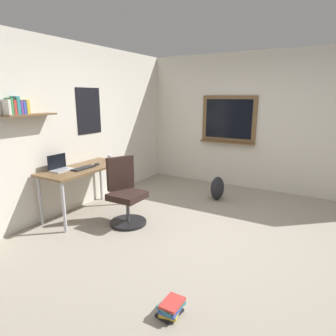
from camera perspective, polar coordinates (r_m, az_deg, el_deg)
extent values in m
plane|color=#9E9384|center=(3.90, 9.41, -13.57)|extent=(5.20, 5.20, 0.00)
cube|color=silver|center=(4.91, -17.90, 7.53)|extent=(5.00, 0.10, 2.60)
cube|color=brown|center=(4.25, -25.27, 9.40)|extent=(0.68, 0.20, 0.02)
cube|color=black|center=(5.05, -15.22, 10.72)|extent=(0.52, 0.01, 0.74)
cube|color=silver|center=(4.11, -29.01, 10.35)|extent=(0.03, 0.14, 0.18)
cube|color=#3D934C|center=(4.13, -28.59, 10.55)|extent=(0.03, 0.14, 0.21)
cube|color=#C63833|center=(4.15, -28.14, 10.44)|extent=(0.04, 0.14, 0.18)
cube|color=teal|center=(4.17, -27.63, 10.79)|extent=(0.04, 0.14, 0.22)
cube|color=#7A3D99|center=(4.19, -27.11, 10.52)|extent=(0.03, 0.14, 0.17)
cube|color=#3851B2|center=(4.21, -26.65, 10.51)|extent=(0.04, 0.14, 0.16)
cube|color=gold|center=(4.24, -26.13, 10.68)|extent=(0.04, 0.14, 0.18)
cube|color=silver|center=(5.85, 18.70, 8.38)|extent=(0.10, 5.00, 2.60)
cube|color=brown|center=(5.97, 11.77, 9.39)|extent=(0.04, 1.10, 0.90)
cube|color=black|center=(5.96, 11.72, 9.38)|extent=(0.01, 0.94, 0.76)
cube|color=brown|center=(5.98, 11.41, 4.93)|extent=(0.12, 1.10, 0.03)
cube|color=brown|center=(4.58, -16.23, -0.04)|extent=(1.34, 0.60, 0.03)
cylinder|color=#B7B7BC|center=(4.12, -19.69, -7.25)|extent=(0.04, 0.04, 0.71)
cylinder|color=#B7B7BC|center=(4.94, -8.88, -3.11)|extent=(0.04, 0.04, 0.71)
cylinder|color=#B7B7BC|center=(4.49, -23.71, -5.91)|extent=(0.04, 0.04, 0.71)
cylinder|color=#B7B7BC|center=(5.25, -12.98, -2.29)|extent=(0.04, 0.04, 0.71)
cylinder|color=black|center=(4.30, -7.77, -10.49)|extent=(0.52, 0.52, 0.04)
cylinder|color=#4C4C51|center=(4.23, -7.86, -8.14)|extent=(0.05, 0.05, 0.34)
cube|color=black|center=(4.15, -7.95, -5.39)|extent=(0.44, 0.44, 0.09)
cube|color=black|center=(4.24, -9.29, -1.00)|extent=(0.39, 0.23, 0.48)
cube|color=#ADAFB5|center=(4.45, -19.98, -0.37)|extent=(0.31, 0.21, 0.02)
cube|color=black|center=(4.50, -20.91, 1.19)|extent=(0.31, 0.01, 0.21)
cube|color=black|center=(4.47, -16.20, -0.02)|extent=(0.37, 0.13, 0.02)
ellipsoid|color=#262628|center=(4.66, -13.73, 0.78)|extent=(0.10, 0.06, 0.03)
cylinder|color=silver|center=(4.94, -11.30, 1.99)|extent=(0.08, 0.08, 0.09)
ellipsoid|color=#232328|center=(5.22, 9.62, -3.93)|extent=(0.32, 0.22, 0.41)
cube|color=black|center=(2.74, 0.31, -26.46)|extent=(0.23, 0.18, 0.02)
cube|color=gold|center=(2.72, 0.54, -25.94)|extent=(0.24, 0.19, 0.03)
cube|color=#3851B2|center=(2.70, 0.72, -25.61)|extent=(0.22, 0.16, 0.03)
cube|color=teal|center=(2.68, 0.61, -25.22)|extent=(0.24, 0.19, 0.03)
cube|color=#C63833|center=(2.66, 0.85, -24.87)|extent=(0.21, 0.15, 0.03)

